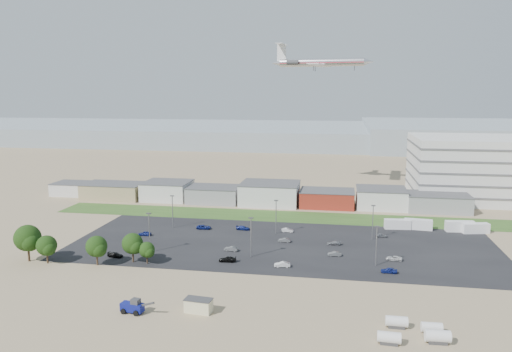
% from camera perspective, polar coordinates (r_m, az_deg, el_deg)
% --- Properties ---
extents(ground, '(700.00, 700.00, 0.00)m').
position_cam_1_polar(ground, '(125.80, -0.33, -10.37)').
color(ground, '#8C7459').
rests_on(ground, ground).
extents(parking_lot, '(120.00, 50.00, 0.01)m').
position_cam_1_polar(parking_lot, '(143.87, 3.06, -7.78)').
color(parking_lot, black).
rests_on(parking_lot, ground).
extents(grass_strip, '(160.00, 16.00, 0.02)m').
position_cam_1_polar(grass_strip, '(175.02, 2.66, -4.60)').
color(grass_strip, '#2F521F').
rests_on(grass_strip, ground).
extents(hills_backdrop, '(700.00, 200.00, 9.00)m').
position_cam_1_polar(hills_backdrop, '(433.51, 12.30, 4.33)').
color(hills_backdrop, gray).
rests_on(hills_backdrop, ground).
extents(building_row, '(170.00, 20.00, 8.00)m').
position_cam_1_polar(building_row, '(195.08, -1.59, -1.90)').
color(building_row, silver).
rests_on(building_row, ground).
extents(portable_shed, '(5.72, 3.39, 2.75)m').
position_cam_1_polar(portable_shed, '(102.25, -6.59, -14.48)').
color(portable_shed, beige).
rests_on(portable_shed, ground).
extents(telehandler, '(7.55, 3.46, 3.03)m').
position_cam_1_polar(telehandler, '(104.07, -13.98, -14.18)').
color(telehandler, navy).
rests_on(telehandler, ground).
extents(storage_tank_nw, '(3.98, 2.00, 2.39)m').
position_cam_1_polar(storage_tank_nw, '(99.20, 15.77, -15.70)').
color(storage_tank_nw, silver).
rests_on(storage_tank_nw, ground).
extents(storage_tank_ne, '(3.73, 1.93, 2.21)m').
position_cam_1_polar(storage_tank_ne, '(99.05, 19.44, -16.00)').
color(storage_tank_ne, silver).
rests_on(storage_tank_ne, ground).
extents(storage_tank_sw, '(4.09, 2.21, 2.39)m').
position_cam_1_polar(storage_tank_sw, '(93.22, 14.97, -17.39)').
color(storage_tank_sw, silver).
rests_on(storage_tank_sw, ground).
extents(storage_tank_se, '(4.35, 2.31, 2.56)m').
position_cam_1_polar(storage_tank_se, '(95.88, 20.05, -16.81)').
color(storage_tank_se, silver).
rests_on(storage_tank_se, ground).
extents(box_trailer_a, '(8.27, 3.29, 3.02)m').
position_cam_1_polar(box_trailer_a, '(165.00, 15.86, -5.31)').
color(box_trailer_a, silver).
rests_on(box_trailer_a, ground).
extents(box_trailer_b, '(8.75, 3.60, 3.19)m').
position_cam_1_polar(box_trailer_b, '(166.30, 18.05, -5.28)').
color(box_trailer_b, silver).
rests_on(box_trailer_b, ground).
extents(box_trailer_c, '(8.93, 3.64, 3.26)m').
position_cam_1_polar(box_trailer_c, '(168.29, 22.28, -5.34)').
color(box_trailer_c, silver).
rests_on(box_trailer_c, ground).
extents(box_trailer_d, '(8.48, 4.20, 3.05)m').
position_cam_1_polar(box_trailer_d, '(168.31, 23.79, -5.48)').
color(box_trailer_d, silver).
rests_on(box_trailer_d, ground).
extents(tree_far_left, '(7.21, 7.21, 10.82)m').
position_cam_1_polar(tree_far_left, '(140.92, -24.63, -6.75)').
color(tree_far_left, black).
rests_on(tree_far_left, ground).
extents(tree_left, '(5.48, 5.48, 8.21)m').
position_cam_1_polar(tree_left, '(137.67, -22.81, -7.57)').
color(tree_left, black).
rests_on(tree_left, ground).
extents(tree_mid, '(5.68, 5.68, 8.52)m').
position_cam_1_polar(tree_mid, '(132.06, -17.76, -7.91)').
color(tree_mid, black).
rests_on(tree_mid, ground).
extents(tree_right, '(5.72, 5.72, 8.57)m').
position_cam_1_polar(tree_right, '(131.82, -13.92, -7.75)').
color(tree_right, black).
rests_on(tree_right, ground).
extents(tree_near, '(4.28, 4.28, 6.42)m').
position_cam_1_polar(tree_near, '(130.12, -12.37, -8.42)').
color(tree_near, black).
rests_on(tree_near, ground).
extents(lightpole_front_l, '(1.28, 0.53, 10.91)m').
position_cam_1_polar(lightpole_front_l, '(138.27, -12.08, -6.35)').
color(lightpole_front_l, slate).
rests_on(lightpole_front_l, ground).
extents(lightpole_front_m, '(1.25, 0.52, 10.65)m').
position_cam_1_polar(lightpole_front_m, '(131.60, -0.58, -7.01)').
color(lightpole_front_m, slate).
rests_on(lightpole_front_m, ground).
extents(lightpole_front_r, '(1.20, 0.50, 10.22)m').
position_cam_1_polar(lightpole_front_r, '(128.74, 13.59, -7.78)').
color(lightpole_front_r, slate).
rests_on(lightpole_front_r, ground).
extents(lightpole_back_l, '(1.24, 0.52, 10.52)m').
position_cam_1_polar(lightpole_back_l, '(161.26, -9.51, -4.04)').
color(lightpole_back_l, slate).
rests_on(lightpole_back_l, ground).
extents(lightpole_back_m, '(1.23, 0.51, 10.47)m').
position_cam_1_polar(lightpole_back_m, '(152.67, 2.30, -4.70)').
color(lightpole_back_m, slate).
rests_on(lightpole_back_m, ground).
extents(lightpole_back_r, '(1.21, 0.50, 10.27)m').
position_cam_1_polar(lightpole_back_r, '(150.85, 13.20, -5.17)').
color(lightpole_back_r, slate).
rests_on(lightpole_back_r, ground).
extents(airliner, '(47.70, 35.45, 13.09)m').
position_cam_1_polar(airliner, '(221.26, 7.49, 12.75)').
color(airliner, silver).
extents(parked_car_0, '(4.12, 1.91, 1.14)m').
position_cam_1_polar(parked_car_0, '(135.05, 15.49, -9.05)').
color(parked_car_0, silver).
rests_on(parked_car_0, ground).
extents(parked_car_1, '(3.68, 1.59, 1.18)m').
position_cam_1_polar(parked_car_1, '(135.22, 8.96, -8.78)').
color(parked_car_1, '#595B5E').
rests_on(parked_car_1, ground).
extents(parked_car_2, '(3.96, 1.82, 1.31)m').
position_cam_1_polar(parked_car_2, '(125.91, 14.95, -10.37)').
color(parked_car_2, navy).
rests_on(parked_car_2, ground).
extents(parked_car_3, '(4.58, 2.06, 1.30)m').
position_cam_1_polar(parked_car_3, '(129.51, -3.28, -9.48)').
color(parked_car_3, black).
rests_on(parked_car_3, ground).
extents(parked_car_4, '(3.95, 1.75, 1.26)m').
position_cam_1_polar(parked_car_4, '(137.78, -2.86, -8.30)').
color(parked_car_4, '#595B5E').
rests_on(parked_car_4, ground).
extents(parked_car_5, '(3.91, 1.68, 1.31)m').
position_cam_1_polar(parked_car_5, '(155.41, -12.59, -6.42)').
color(parked_car_5, navy).
rests_on(parked_car_5, ground).
extents(parked_car_6, '(4.45, 2.03, 1.26)m').
position_cam_1_polar(parked_car_6, '(157.80, -1.49, -5.95)').
color(parked_car_6, navy).
rests_on(parked_car_6, ground).
extents(parked_car_7, '(3.64, 1.47, 1.18)m').
position_cam_1_polar(parked_car_7, '(145.64, 3.26, -7.32)').
color(parked_car_7, '#595B5E').
rests_on(parked_car_7, ground).
extents(parked_car_8, '(3.53, 1.79, 1.15)m').
position_cam_1_polar(parked_car_8, '(154.60, 14.14, -6.60)').
color(parked_car_8, '#A5A5AA').
rests_on(parked_car_8, ground).
extents(parked_car_9, '(4.76, 2.46, 1.28)m').
position_cam_1_polar(parked_car_9, '(159.48, -5.99, -5.83)').
color(parked_car_9, navy).
rests_on(parked_car_9, ground).
extents(parked_car_10, '(4.41, 2.21, 1.23)m').
position_cam_1_polar(parked_car_10, '(137.78, -15.79, -8.67)').
color(parked_car_10, black).
rests_on(parked_car_10, ground).
extents(parked_car_11, '(3.77, 1.48, 1.22)m').
position_cam_1_polar(parked_car_11, '(155.68, 3.60, -6.19)').
color(parked_car_11, silver).
rests_on(parked_car_11, ground).
extents(parked_car_12, '(3.80, 1.55, 1.10)m').
position_cam_1_polar(parked_car_12, '(144.60, 8.89, -7.57)').
color(parked_car_12, '#A5A5AA').
rests_on(parked_car_12, ground).
extents(parked_car_13, '(4.10, 1.90, 1.30)m').
position_cam_1_polar(parked_car_13, '(125.85, 3.02, -10.06)').
color(parked_car_13, silver).
rests_on(parked_car_13, ground).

